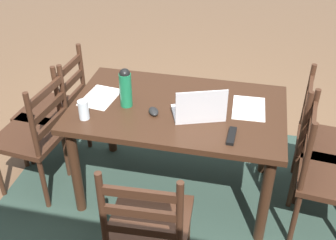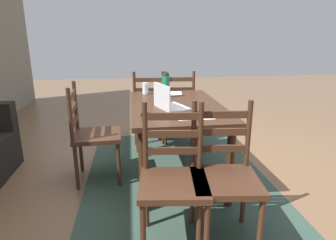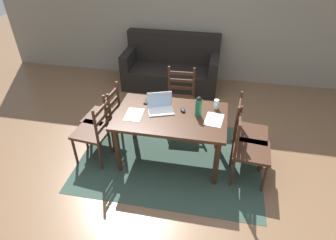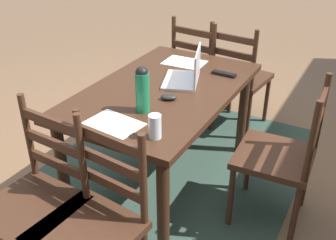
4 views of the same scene
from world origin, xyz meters
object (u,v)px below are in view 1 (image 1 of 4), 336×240
at_px(laptop, 199,110).
at_px(tv_remote, 232,136).
at_px(dining_table, 178,119).
at_px(chair_far_head, 149,226).
at_px(chair_right_near, 56,110).
at_px(drinking_glass, 84,110).
at_px(chair_left_near, 323,143).
at_px(chair_left_far, 328,176).
at_px(chair_right_far, 35,136).
at_px(computer_mouse, 154,111).
at_px(water_bottle, 126,87).

relative_size(laptop, tv_remote, 2.21).
xyz_separation_m(dining_table, chair_far_head, (-0.00, 0.80, -0.17)).
xyz_separation_m(chair_right_near, tv_remote, (-1.37, 0.43, 0.28)).
relative_size(drinking_glass, tv_remote, 0.75).
bearing_deg(laptop, chair_left_near, -161.82).
height_order(chair_left_near, chair_right_near, same).
relative_size(chair_left_near, laptop, 2.53).
distance_m(chair_left_far, tv_remote, 0.68).
xyz_separation_m(chair_right_far, computer_mouse, (-0.86, -0.06, 0.29)).
bearing_deg(dining_table, chair_far_head, 90.15).
bearing_deg(chair_right_far, chair_far_head, 147.91).
height_order(chair_right_near, water_bottle, water_bottle).
bearing_deg(chair_right_far, dining_table, -169.93).
xyz_separation_m(chair_left_near, water_bottle, (1.33, 0.23, 0.41)).
height_order(chair_far_head, chair_right_far, same).
distance_m(water_bottle, drinking_glass, 0.31).
height_order(water_bottle, drinking_glass, water_bottle).
height_order(chair_right_near, drinking_glass, chair_right_near).
distance_m(chair_right_near, laptop, 1.23).
height_order(chair_far_head, computer_mouse, chair_far_head).
distance_m(chair_far_head, laptop, 0.79).
relative_size(chair_left_far, laptop, 2.53).
relative_size(chair_far_head, laptop, 2.53).
relative_size(chair_left_far, drinking_glass, 7.44).
xyz_separation_m(chair_right_far, tv_remote, (-1.37, 0.09, 0.28)).
xyz_separation_m(chair_left_far, water_bottle, (1.33, -0.11, 0.41)).
relative_size(dining_table, water_bottle, 5.21).
bearing_deg(chair_left_far, dining_table, -9.57).
xyz_separation_m(chair_right_near, laptop, (-1.15, 0.27, 0.33)).
bearing_deg(chair_far_head, chair_left_near, -135.41).
relative_size(water_bottle, computer_mouse, 2.71).
bearing_deg(computer_mouse, chair_left_far, 149.81).
xyz_separation_m(chair_right_far, laptop, (-1.15, -0.08, 0.33)).
bearing_deg(laptop, computer_mouse, 3.30).
bearing_deg(dining_table, computer_mouse, 40.17).
bearing_deg(chair_left_far, computer_mouse, -2.63).
distance_m(laptop, drinking_glass, 0.73).
relative_size(chair_right_near, chair_right_far, 1.00).
height_order(chair_right_near, laptop, laptop).
bearing_deg(chair_left_far, tv_remote, 9.02).
relative_size(chair_right_far, computer_mouse, 9.50).
height_order(laptop, drinking_glass, laptop).
relative_size(chair_left_near, drinking_glass, 7.44).
bearing_deg(chair_far_head, water_bottle, -65.55).
height_order(chair_left_near, laptop, laptop).
xyz_separation_m(water_bottle, drinking_glass, (0.21, 0.21, -0.08)).
relative_size(chair_left_far, water_bottle, 3.51).
height_order(chair_left_near, water_bottle, water_bottle).
height_order(chair_right_far, drinking_glass, chair_right_far).
height_order(dining_table, drinking_glass, drinking_glass).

